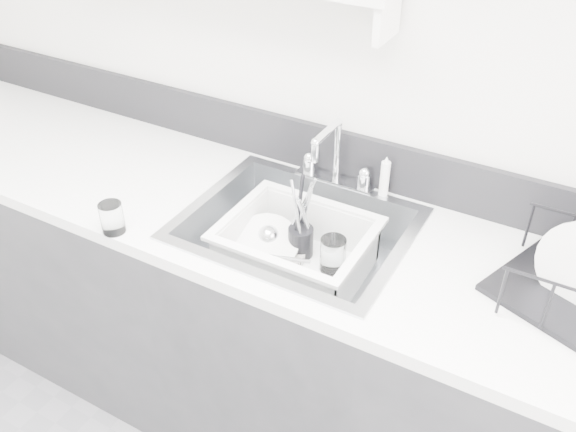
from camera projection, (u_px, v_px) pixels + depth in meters
The scene contains 12 objects.
counter_run at pixel (295, 337), 2.01m from camera, with size 3.20×0.62×0.92m.
backsplash at pixel (342, 155), 1.90m from camera, with size 3.20×0.02×0.16m, color black.
sink at pixel (296, 249), 1.79m from camera, with size 0.64×0.52×0.20m, color silver, non-canonical shape.
faucet at pixel (335, 168), 1.88m from camera, with size 0.26×0.18×0.23m.
side_sprayer at pixel (385, 177), 1.82m from camera, with size 0.03×0.03×0.14m, color white.
wash_tub at pixel (297, 249), 1.78m from camera, with size 0.42×0.34×0.16m, color white, non-canonical shape.
plate_stack at pixel (269, 250), 1.85m from camera, with size 0.24×0.24×0.10m.
utensil_cup at pixel (301, 239), 1.84m from camera, with size 0.08×0.08×0.26m.
ladle at pixel (269, 254), 1.81m from camera, with size 0.26×0.09×0.08m, color silver, non-canonical shape.
tumbler_in_tub at pixel (333, 255), 1.78m from camera, with size 0.08×0.08×0.11m, color white.
tumbler_counter at pixel (112, 218), 1.69m from camera, with size 0.07×0.07×0.09m, color white.
bowl_small at pixel (300, 285), 1.73m from camera, with size 0.11×0.11×0.04m, color white.
Camera 1 is at (0.67, -0.04, 1.95)m, focal length 38.00 mm.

